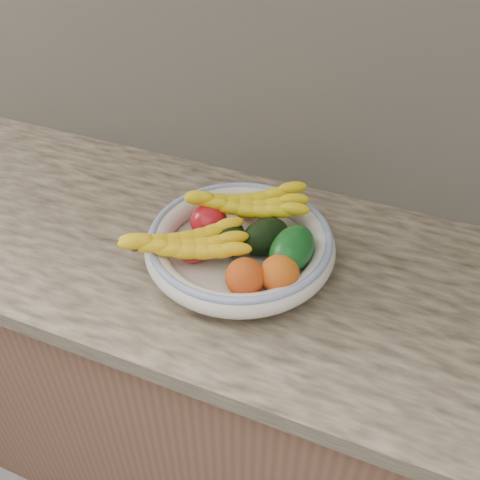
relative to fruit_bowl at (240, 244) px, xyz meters
The scene contains 13 objects.
kitchen_counter 0.49m from the fruit_bowl, 90.00° to the left, with size 2.44×0.66×1.40m.
fruit_bowl is the anchor object (origin of this frame).
clementine_back_left 0.12m from the fruit_bowl, 108.05° to the left, with size 0.05×0.05×0.04m, color orange.
clementine_back_right 0.11m from the fruit_bowl, 80.22° to the left, with size 0.05×0.05×0.04m, color #E14A04.
tomato_left 0.09m from the fruit_bowl, 160.83° to the left, with size 0.08×0.08×0.07m, color red.
tomato_near_left 0.10m from the fruit_bowl, 143.28° to the right, with size 0.07×0.07×0.06m, color red.
avocado_center 0.03m from the fruit_bowl, 158.96° to the right, with size 0.07×0.09×0.07m, color black.
avocado_right 0.05m from the fruit_bowl, 28.66° to the left, with size 0.07×0.11×0.07m, color black.
green_mango 0.12m from the fruit_bowl, ahead, with size 0.08×0.12×0.09m, color #0E4A16.
peach_front 0.12m from the fruit_bowl, 62.83° to the right, with size 0.08×0.08×0.08m, color orange.
peach_right 0.13m from the fruit_bowl, 33.00° to the right, with size 0.08×0.08×0.08m, color orange.
banana_bunch_back 0.09m from the fruit_bowl, 102.20° to the left, with size 0.27×0.11×0.08m, color yellow, non-canonical shape.
banana_bunch_front 0.12m from the fruit_bowl, 134.32° to the right, with size 0.26×0.11×0.07m, color yellow, non-canonical shape.
Camera 1 is at (0.32, 0.90, 1.66)m, focal length 40.00 mm.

